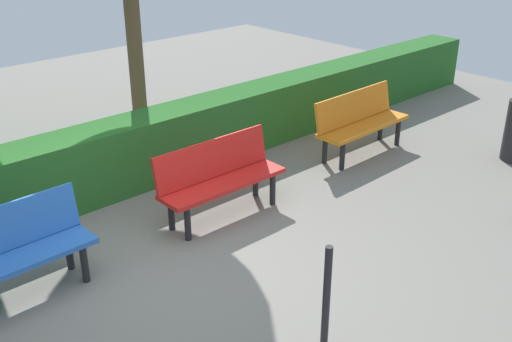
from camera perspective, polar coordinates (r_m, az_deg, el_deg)
name	(u,v)px	position (r m, az deg, el deg)	size (l,w,h in m)	color
ground_plane	(171,271)	(6.06, -7.91, -9.23)	(17.23, 17.23, 0.00)	gray
bench_orange	(360,120)	(8.58, 9.68, 4.72)	(1.57, 0.50, 0.86)	orange
bench_red	(219,176)	(6.79, -3.47, -0.43)	(1.53, 0.47, 0.86)	red
bench_blue	(4,252)	(5.81, -22.50, -7.05)	(1.55, 0.48, 0.86)	blue
hedge_row	(155,146)	(7.82, -9.39, 2.32)	(13.23, 0.59, 0.85)	#266023
railing_post_mid	(326,303)	(4.79, 6.58, -12.14)	(0.06, 0.06, 1.00)	black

